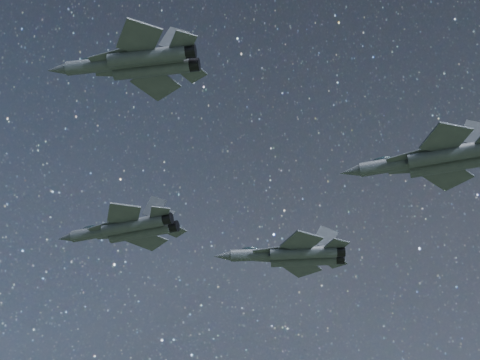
# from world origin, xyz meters

# --- Properties ---
(jet_lead) EXTENTS (18.06, 12.79, 4.58)m
(jet_lead) POSITION_xyz_m (-17.41, 5.21, 142.34)
(jet_lead) COLOR #343A41
(jet_left) EXTENTS (19.43, 13.39, 4.88)m
(jet_left) POSITION_xyz_m (2.39, 17.52, 142.04)
(jet_left) COLOR #343A41
(jet_right) EXTENTS (16.09, 11.24, 4.05)m
(jet_right) POSITION_xyz_m (-5.01, -21.80, 143.61)
(jet_right) COLOR #343A41
(jet_slot) EXTENTS (18.34, 13.06, 4.68)m
(jet_slot) POSITION_xyz_m (22.37, -1.52, 141.09)
(jet_slot) COLOR #343A41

